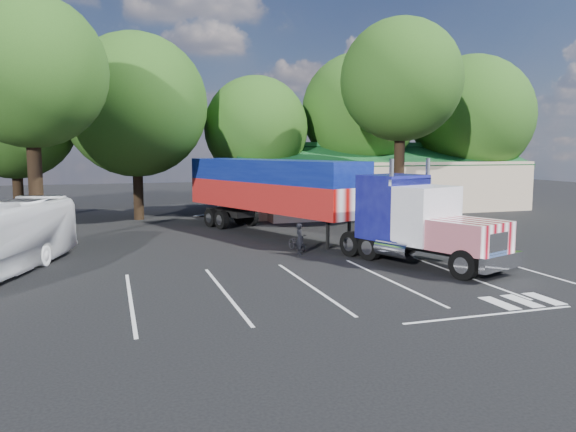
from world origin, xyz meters
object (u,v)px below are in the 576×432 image
object	(u,v)px
bicycle	(297,242)
silver_sedan	(369,205)
woman	(300,239)
semi_truck	(302,193)

from	to	relation	value
bicycle	silver_sedan	distance (m)	16.53
woman	silver_sedan	distance (m)	17.44
bicycle	silver_sedan	bearing A→B (deg)	40.99
semi_truck	silver_sedan	world-z (taller)	semi_truck
silver_sedan	semi_truck	bearing A→B (deg)	125.36
semi_truck	silver_sedan	size ratio (longest dim) A/B	4.93
semi_truck	silver_sedan	xyz separation A→B (m)	(8.92, 10.10, -1.89)
semi_truck	bicycle	bearing A→B (deg)	-134.67
woman	silver_sedan	bearing A→B (deg)	-39.33
silver_sedan	bicycle	bearing A→B (deg)	128.69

